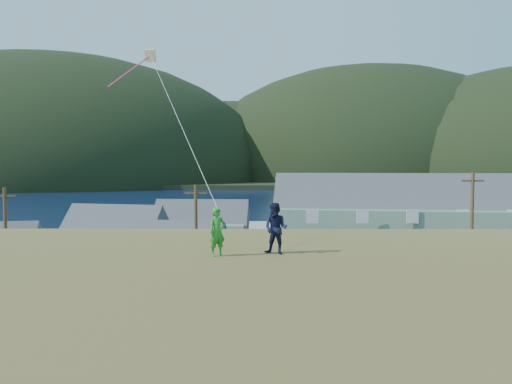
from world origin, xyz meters
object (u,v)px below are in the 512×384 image
at_px(shed_white, 177,255).
at_px(kite_flyer_navy, 276,228).
at_px(lodge, 418,218).
at_px(kite_flyer_green, 217,232).
at_px(shed_palegreen_near, 112,238).
at_px(wharf, 209,229).
at_px(shed_palegreen_far, 201,228).

height_order(shed_white, kite_flyer_navy, kite_flyer_navy).
bearing_deg(lodge, kite_flyer_green, -107.72).
bearing_deg(shed_palegreen_near, wharf, 87.06).
distance_m(wharf, kite_flyer_navy, 59.77).
distance_m(shed_palegreen_far, kite_flyer_green, 42.81).
distance_m(wharf, shed_white, 32.60).
bearing_deg(kite_flyer_navy, shed_white, 130.72).
bearing_deg(lodge, shed_palegreen_far, -179.63).
relative_size(shed_palegreen_near, shed_white, 1.27).
relative_size(lodge, kite_flyer_green, 21.72).
bearing_deg(wharf, lodge, -38.77).
bearing_deg(wharf, shed_white, -88.75).
height_order(shed_white, shed_palegreen_far, shed_palegreen_far).
height_order(wharf, kite_flyer_navy, kite_flyer_navy).
distance_m(lodge, kite_flyer_green, 43.38).
bearing_deg(wharf, kite_flyer_green, -83.74).
bearing_deg(lodge, shed_palegreen_near, -163.41).
relative_size(wharf, shed_white, 2.96).
xyz_separation_m(shed_palegreen_far, kite_flyer_navy, (7.45, -41.72, 5.20)).
xyz_separation_m(lodge, shed_white, (-24.21, -12.51, -1.81)).
relative_size(wharf, shed_palegreen_far, 2.32).
relative_size(lodge, shed_white, 3.66).
xyz_separation_m(lodge, shed_palegreen_near, (-31.97, -5.09, -1.50)).
bearing_deg(kite_flyer_navy, shed_palegreen_far, 124.72).
distance_m(shed_palegreen_near, kite_flyer_navy, 37.30).
xyz_separation_m(lodge, kite_flyer_navy, (-16.64, -38.69, 3.75)).
height_order(wharf, lodge, lodge).
bearing_deg(shed_palegreen_far, shed_palegreen_near, -130.96).
relative_size(lodge, shed_palegreen_far, 2.87).
bearing_deg(shed_white, wharf, 102.44).
bearing_deg(shed_palegreen_near, kite_flyer_navy, -52.75).
bearing_deg(lodge, wharf, 148.77).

